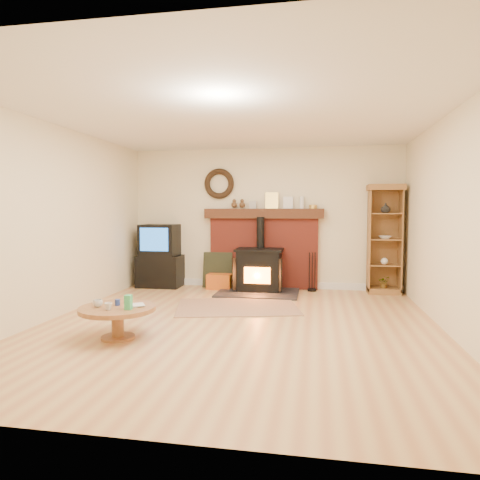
% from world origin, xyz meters
% --- Properties ---
extents(ground, '(5.50, 5.50, 0.00)m').
position_xyz_m(ground, '(0.00, 0.00, 0.00)').
color(ground, tan).
rests_on(ground, ground).
extents(room_shell, '(5.02, 5.52, 2.61)m').
position_xyz_m(room_shell, '(-0.02, 0.09, 1.72)').
color(room_shell, beige).
rests_on(room_shell, ground).
extents(chimney_breast, '(2.20, 0.22, 1.78)m').
position_xyz_m(chimney_breast, '(0.00, 2.67, 0.80)').
color(chimney_breast, '#993327').
rests_on(chimney_breast, ground).
extents(wood_stove, '(1.40, 1.00, 1.33)m').
position_xyz_m(wood_stove, '(-0.03, 2.28, 0.38)').
color(wood_stove, black).
rests_on(wood_stove, ground).
extents(area_rug, '(2.02, 1.61, 0.01)m').
position_xyz_m(area_rug, '(-0.19, 1.01, 0.01)').
color(area_rug, brown).
rests_on(area_rug, ground).
extents(tv_unit, '(0.81, 0.58, 1.18)m').
position_xyz_m(tv_unit, '(-1.95, 2.47, 0.57)').
color(tv_unit, black).
rests_on(tv_unit, ground).
extents(curio_cabinet, '(0.61, 0.44, 1.89)m').
position_xyz_m(curio_cabinet, '(2.13, 2.55, 0.95)').
color(curio_cabinet, brown).
rests_on(curio_cabinet, ground).
extents(firelog_box, '(0.47, 0.32, 0.28)m').
position_xyz_m(firelog_box, '(-0.77, 2.40, 0.14)').
color(firelog_box, orange).
rests_on(firelog_box, ground).
extents(leaning_painting, '(0.55, 0.15, 0.66)m').
position_xyz_m(leaning_painting, '(-0.85, 2.55, 0.33)').
color(leaning_painting, black).
rests_on(leaning_painting, ground).
extents(fire_tools, '(0.16, 0.16, 0.70)m').
position_xyz_m(fire_tools, '(0.90, 2.50, 0.13)').
color(fire_tools, black).
rests_on(fire_tools, ground).
extents(coffee_table, '(0.86, 0.86, 0.53)m').
position_xyz_m(coffee_table, '(-1.23, -0.78, 0.30)').
color(coffee_table, brown).
rests_on(coffee_table, ground).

